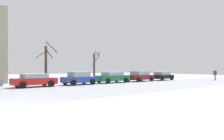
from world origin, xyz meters
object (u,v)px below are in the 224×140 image
(parked_car_red, at_px, (34,80))
(parked_car_blue, at_px, (79,78))
(pedestrian_crossing, at_px, (215,74))
(parked_car_green, at_px, (113,77))
(parked_car_black, at_px, (162,76))
(parked_car_maroon, at_px, (140,76))

(parked_car_red, bearing_deg, parked_car_blue, -0.53)
(parked_car_red, bearing_deg, pedestrian_crossing, -10.69)
(parked_car_red, distance_m, parked_car_green, 9.92)
(parked_car_blue, relative_size, parked_car_black, 1.00)
(parked_car_red, bearing_deg, parked_car_maroon, 0.74)
(parked_car_black, bearing_deg, parked_car_maroon, -179.01)
(parked_car_red, relative_size, pedestrian_crossing, 2.53)
(parked_car_blue, height_order, parked_car_green, parked_car_blue)
(parked_car_blue, distance_m, parked_car_maroon, 9.92)
(parked_car_red, xyz_separation_m, parked_car_green, (9.92, 0.15, 0.03))
(parked_car_red, xyz_separation_m, pedestrian_crossing, (26.20, -4.95, 0.28))
(parked_car_red, distance_m, parked_car_black, 19.83)
(parked_car_black, bearing_deg, pedestrian_crossing, -39.37)
(parked_car_blue, relative_size, parked_car_green, 0.84)
(parked_car_blue, xyz_separation_m, parked_car_green, (4.96, 0.20, -0.02))
(parked_car_red, relative_size, parked_car_blue, 1.11)
(parked_car_maroon, relative_size, pedestrian_crossing, 2.48)
(parked_car_green, relative_size, pedestrian_crossing, 2.74)
(parked_car_red, bearing_deg, parked_car_black, 0.81)
(parked_car_blue, distance_m, parked_car_green, 4.96)
(parked_car_maroon, bearing_deg, parked_car_green, -179.51)
(parked_car_maroon, relative_size, parked_car_black, 1.08)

